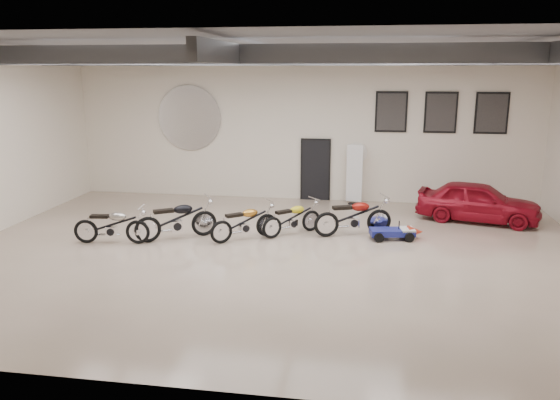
% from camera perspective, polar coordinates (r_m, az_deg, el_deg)
% --- Properties ---
extents(floor, '(16.00, 12.00, 0.01)m').
position_cam_1_polar(floor, '(13.69, -0.79, -5.65)').
color(floor, tan).
rests_on(floor, ground).
extents(ceiling, '(16.00, 12.00, 0.01)m').
position_cam_1_polar(ceiling, '(12.93, -0.86, 15.75)').
color(ceiling, slate).
rests_on(ceiling, back_wall).
extents(back_wall, '(16.00, 0.02, 5.00)m').
position_cam_1_polar(back_wall, '(18.97, 2.29, 7.50)').
color(back_wall, '#EFE3CE').
rests_on(back_wall, floor).
extents(ceiling_beams, '(15.80, 11.80, 0.32)m').
position_cam_1_polar(ceiling_beams, '(12.93, -0.86, 14.65)').
color(ceiling_beams, '#53555A').
rests_on(ceiling_beams, ceiling).
extents(door, '(0.92, 0.08, 2.10)m').
position_cam_1_polar(door, '(19.08, 3.72, 3.12)').
color(door, black).
rests_on(door, back_wall).
extents(logo_plaque, '(2.30, 0.06, 1.16)m').
position_cam_1_polar(logo_plaque, '(19.76, -9.44, 8.45)').
color(logo_plaque, silver).
rests_on(logo_plaque, back_wall).
extents(poster_left, '(1.05, 0.08, 1.35)m').
position_cam_1_polar(poster_left, '(18.76, 11.54, 9.01)').
color(poster_left, black).
rests_on(poster_left, back_wall).
extents(poster_mid, '(1.05, 0.08, 1.35)m').
position_cam_1_polar(poster_mid, '(18.90, 16.45, 8.77)').
color(poster_mid, black).
rests_on(poster_mid, back_wall).
extents(poster_right, '(1.05, 0.08, 1.35)m').
position_cam_1_polar(poster_right, '(19.17, 21.24, 8.47)').
color(poster_right, black).
rests_on(poster_right, back_wall).
extents(oil_sign, '(0.72, 0.10, 0.72)m').
position_cam_1_polar(oil_sign, '(18.90, 8.00, 4.91)').
color(oil_sign, white).
rests_on(oil_sign, back_wall).
extents(banner_stand, '(0.57, 0.32, 1.98)m').
position_cam_1_polar(banner_stand, '(18.58, 7.78, 2.54)').
color(banner_stand, white).
rests_on(banner_stand, floor).
extents(motorcycle_silver, '(2.04, 0.84, 1.03)m').
position_cam_1_polar(motorcycle_silver, '(15.01, -17.21, -2.48)').
color(motorcycle_silver, silver).
rests_on(motorcycle_silver, floor).
extents(motorcycle_black, '(2.21, 1.75, 1.14)m').
position_cam_1_polar(motorcycle_black, '(14.96, -10.80, -1.94)').
color(motorcycle_black, silver).
rests_on(motorcycle_black, floor).
extents(motorcycle_gold, '(1.88, 1.68, 1.01)m').
position_cam_1_polar(motorcycle_gold, '(14.69, -3.76, -2.27)').
color(motorcycle_gold, silver).
rests_on(motorcycle_gold, floor).
extents(motorcycle_yellow, '(1.78, 1.67, 0.97)m').
position_cam_1_polar(motorcycle_yellow, '(15.11, 1.27, -1.87)').
color(motorcycle_yellow, silver).
rests_on(motorcycle_yellow, floor).
extents(motorcycle_red, '(2.27, 1.38, 1.13)m').
position_cam_1_polar(motorcycle_red, '(15.16, 7.66, -1.63)').
color(motorcycle_red, silver).
rests_on(motorcycle_red, floor).
extents(go_kart, '(1.55, 0.91, 0.53)m').
position_cam_1_polar(go_kart, '(15.10, 12.10, -3.05)').
color(go_kart, navy).
rests_on(go_kart, floor).
extents(vintage_car, '(2.25, 3.80, 1.21)m').
position_cam_1_polar(vintage_car, '(17.48, 19.99, -0.15)').
color(vintage_car, maroon).
rests_on(vintage_car, floor).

